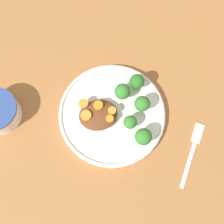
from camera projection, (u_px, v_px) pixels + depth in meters
ground_plane at (112, 116)px, 0.82m from camera, size 4.00×4.00×0.00m
plate at (112, 114)px, 0.81m from camera, size 0.28×0.28×0.02m
stew_mound at (98, 113)px, 0.79m from camera, size 0.10×0.08×0.03m
broccoli_floret_0 at (143, 137)px, 0.75m from camera, size 0.04×0.04×0.06m
broccoli_floret_1 at (130, 122)px, 0.77m from camera, size 0.03×0.03×0.04m
broccoli_floret_2 at (137, 82)px, 0.79m from camera, size 0.04×0.04×0.05m
broccoli_floret_3 at (142, 102)px, 0.78m from camera, size 0.04×0.04×0.06m
broccoli_floret_4 at (122, 92)px, 0.79m from camera, size 0.04×0.04×0.06m
carrot_slice_0 at (110, 119)px, 0.77m from camera, size 0.02×0.02×0.01m
carrot_slice_1 at (86, 117)px, 0.77m from camera, size 0.03×0.03×0.01m
carrot_slice_2 at (98, 105)px, 0.78m from camera, size 0.02×0.02×0.01m
carrot_slice_3 at (112, 110)px, 0.78m from camera, size 0.02×0.02×0.00m
carrot_slice_4 at (83, 103)px, 0.78m from camera, size 0.02×0.02×0.01m
fork at (193, 149)px, 0.79m from camera, size 0.11×0.16×0.01m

